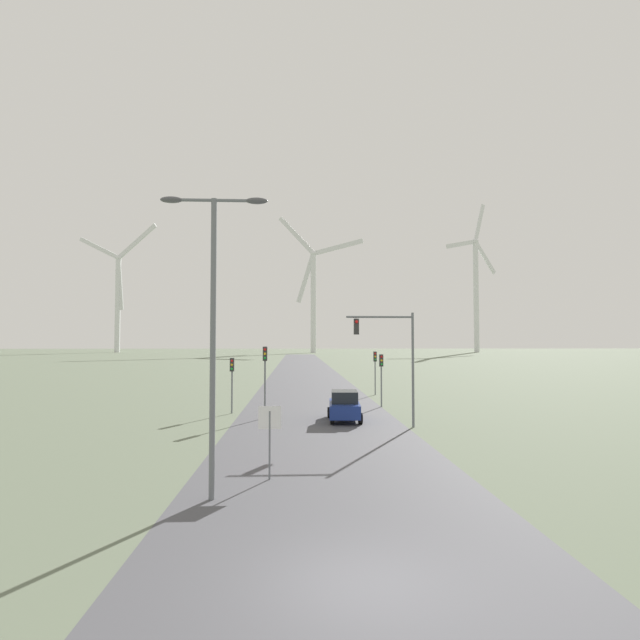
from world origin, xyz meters
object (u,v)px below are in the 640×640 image
(stop_sign_near, at_px, (270,428))
(traffic_light_post_mid_right, at_px, (375,363))
(traffic_light_post_mid_left, at_px, (265,366))
(traffic_light_post_near_right, at_px, (381,368))
(wind_turbine_center, at_px, (476,285))
(streetlamp, at_px, (213,306))
(wind_turbine_left, at_px, (313,290))
(wind_turbine_far_left, at_px, (118,292))
(traffic_light_mast_overhead, at_px, (391,347))
(traffic_light_post_near_left, at_px, (232,373))
(car_approaching, at_px, (344,406))

(stop_sign_near, xyz_separation_m, traffic_light_post_mid_right, (8.03, 27.05, 1.07))
(traffic_light_post_mid_left, bearing_deg, traffic_light_post_near_right, 31.49)
(traffic_light_post_near_right, height_order, wind_turbine_center, wind_turbine_center)
(streetlamp, height_order, wind_turbine_left, wind_turbine_left)
(wind_turbine_left, bearing_deg, stop_sign_near, -92.39)
(traffic_light_post_mid_left, height_order, wind_turbine_far_left, wind_turbine_far_left)
(traffic_light_post_near_right, bearing_deg, wind_turbine_left, 89.84)
(wind_turbine_center, bearing_deg, traffic_light_mast_overhead, -111.50)
(stop_sign_near, height_order, traffic_light_post_mid_right, traffic_light_post_mid_right)
(traffic_light_post_near_right, relative_size, traffic_light_post_mid_right, 0.99)
(traffic_light_post_mid_left, height_order, wind_turbine_center, wind_turbine_center)
(streetlamp, relative_size, wind_turbine_center, 0.15)
(stop_sign_near, distance_m, wind_turbine_far_left, 210.74)
(traffic_light_post_mid_left, relative_size, wind_turbine_left, 0.08)
(traffic_light_post_mid_left, bearing_deg, wind_turbine_far_left, 112.02)
(traffic_light_post_near_left, bearing_deg, traffic_light_post_mid_right, 43.73)
(traffic_light_post_mid_right, xyz_separation_m, traffic_light_mast_overhead, (-1.75, -16.80, 1.66))
(wind_turbine_far_left, bearing_deg, traffic_light_post_near_left, -68.38)
(traffic_light_post_near_left, bearing_deg, car_approaching, -25.21)
(traffic_light_post_mid_left, height_order, traffic_light_mast_overhead, traffic_light_mast_overhead)
(streetlamp, relative_size, traffic_light_post_mid_left, 2.09)
(streetlamp, bearing_deg, stop_sign_near, 52.30)
(streetlamp, bearing_deg, traffic_light_post_mid_right, 71.64)
(traffic_light_post_mid_left, xyz_separation_m, traffic_light_post_mid_right, (9.09, 13.14, -0.42))
(stop_sign_near, xyz_separation_m, wind_turbine_far_left, (-74.56, 195.67, 23.83))
(wind_turbine_center, bearing_deg, traffic_light_post_mid_left, -113.92)
(streetlamp, xyz_separation_m, car_approaching, (5.51, 14.84, -5.04))
(traffic_light_post_near_left, relative_size, traffic_light_post_mid_left, 0.82)
(traffic_light_post_near_left, distance_m, car_approaching, 8.23)
(traffic_light_post_mid_left, distance_m, car_approaching, 5.59)
(traffic_light_post_near_left, height_order, traffic_light_mast_overhead, traffic_light_mast_overhead)
(wind_turbine_far_left, bearing_deg, car_approaching, -66.80)
(traffic_light_post_mid_right, relative_size, traffic_light_mast_overhead, 0.60)
(traffic_light_post_mid_left, bearing_deg, traffic_light_post_near_left, 136.96)
(traffic_light_post_mid_right, xyz_separation_m, wind_turbine_left, (-0.34, 157.47, 22.84))
(streetlamp, bearing_deg, traffic_light_mast_overhead, 57.34)
(stop_sign_near, height_order, wind_turbine_center, wind_turbine_center)
(traffic_light_mast_overhead, xyz_separation_m, wind_turbine_center, (71.20, 180.72, 24.31))
(traffic_light_post_mid_right, distance_m, wind_turbine_left, 159.12)
(traffic_light_post_near_left, xyz_separation_m, traffic_light_post_mid_left, (2.35, -2.19, 0.56))
(traffic_light_post_near_left, distance_m, traffic_light_post_mid_right, 15.83)
(traffic_light_post_mid_left, bearing_deg, stop_sign_near, -85.67)
(traffic_light_post_mid_left, relative_size, traffic_light_mast_overhead, 0.70)
(streetlamp, distance_m, stop_sign_near, 4.97)
(traffic_light_post_mid_left, xyz_separation_m, traffic_light_mast_overhead, (7.34, -3.67, 1.24))
(traffic_light_post_mid_left, distance_m, wind_turbine_left, 172.30)
(streetlamp, bearing_deg, traffic_light_post_near_left, 95.47)
(traffic_light_post_near_left, relative_size, traffic_light_post_mid_right, 0.95)
(traffic_light_post_near_right, relative_size, traffic_light_mast_overhead, 0.60)
(car_approaching, bearing_deg, wind_turbine_left, 88.72)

